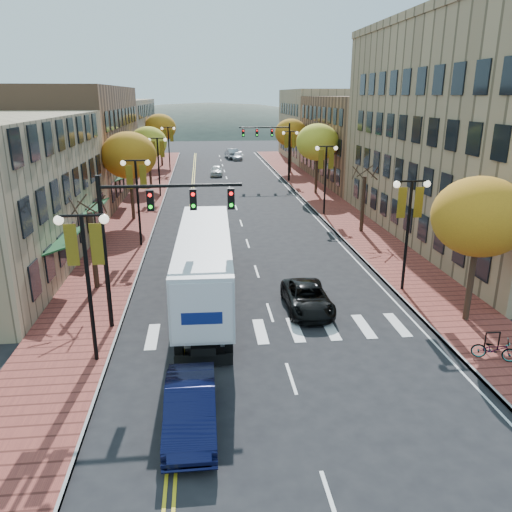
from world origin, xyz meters
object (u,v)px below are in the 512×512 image
object	(u,v)px
navy_sedan	(191,408)
black_suv	(307,298)
semi_truck	(205,257)
bicycle	(494,349)

from	to	relation	value
navy_sedan	black_suv	xyz separation A→B (m)	(5.56, 8.69, -0.11)
semi_truck	bicycle	xyz separation A→B (m)	(11.25, -7.95, -1.63)
black_suv	navy_sedan	bearing A→B (deg)	-122.18
semi_truck	bicycle	bearing A→B (deg)	-33.76
bicycle	navy_sedan	bearing A→B (deg)	128.33
black_suv	semi_truck	bearing A→B (deg)	157.40
semi_truck	black_suv	bearing A→B (deg)	-21.54
navy_sedan	semi_truck	bearing A→B (deg)	86.63
navy_sedan	black_suv	distance (m)	10.31
semi_truck	bicycle	distance (m)	13.87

